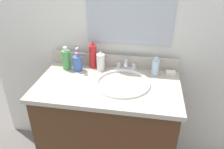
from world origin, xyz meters
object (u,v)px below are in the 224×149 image
bottle_toner_green (66,60)px  soap_bar (171,73)px  bottle_lotion_white (101,62)px  faucet (126,66)px  bottle_gel_clear (155,67)px  bottle_spray_red (93,55)px  cup_blue_plastic (78,63)px

bottle_toner_green → soap_bar: bottle_toner_green is taller
soap_bar → bottle_lotion_white: bearing=-177.6°
faucet → bottle_lotion_white: bottle_lotion_white is taller
bottle_gel_clear → soap_bar: size_ratio=2.07×
bottle_toner_green → bottle_spray_red: 0.19m
bottle_gel_clear → cup_blue_plastic: (-0.55, -0.02, -0.00)m
bottle_toner_green → bottle_lotion_white: bearing=4.4°
faucet → soap_bar: 0.31m
bottle_gel_clear → bottle_spray_red: 0.45m
soap_bar → bottle_toner_green: bearing=-176.9°
cup_blue_plastic → bottle_lotion_white: bearing=9.3°
faucet → bottle_gel_clear: 0.21m
faucet → bottle_lotion_white: size_ratio=1.08×
cup_blue_plastic → bottle_gel_clear: bearing=2.5°
bottle_toner_green → bottle_gel_clear: bottle_toner_green is taller
bottle_toner_green → cup_blue_plastic: 0.09m
bottle_toner_green → cup_blue_plastic: size_ratio=0.88×
bottle_spray_red → soap_bar: bearing=-1.9°
bottle_gel_clear → soap_bar: bottle_gel_clear is taller
bottle_toner_green → bottle_gel_clear: 0.63m
bottle_toner_green → soap_bar: 0.74m
bottle_toner_green → bottle_lotion_white: bottle_toner_green is taller
bottle_toner_green → bottle_gel_clear: size_ratio=1.27×
bottle_gel_clear → soap_bar: (0.11, 0.02, -0.05)m
faucet → bottle_spray_red: (-0.24, 0.01, 0.07)m
bottle_toner_green → faucet: bearing=7.0°
cup_blue_plastic → soap_bar: cup_blue_plastic is taller
bottle_gel_clear → cup_blue_plastic: bearing=-177.5°
bottle_gel_clear → bottle_toner_green: bearing=-178.6°
bottle_spray_red → bottle_lotion_white: 0.08m
bottle_toner_green → cup_blue_plastic: (0.09, -0.01, -0.02)m
faucet → soap_bar: (0.31, -0.01, -0.02)m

